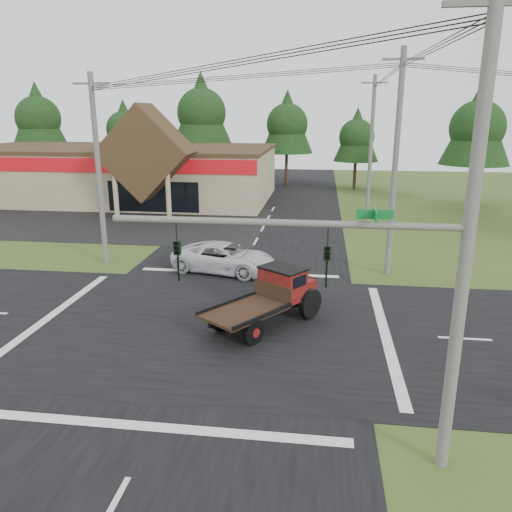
# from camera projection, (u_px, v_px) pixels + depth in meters

# --- Properties ---
(ground) EXTENTS (120.00, 120.00, 0.00)m
(ground) POSITION_uv_depth(u_px,v_px,m) (211.00, 325.00, 20.45)
(ground) COLOR #3A4F1C
(ground) RESTS_ON ground
(road_ns) EXTENTS (12.00, 120.00, 0.02)m
(road_ns) POSITION_uv_depth(u_px,v_px,m) (211.00, 325.00, 20.45)
(road_ns) COLOR black
(road_ns) RESTS_ON ground
(road_ew) EXTENTS (120.00, 12.00, 0.02)m
(road_ew) POSITION_uv_depth(u_px,v_px,m) (211.00, 325.00, 20.45)
(road_ew) COLOR black
(road_ew) RESTS_ON ground
(parking_apron) EXTENTS (28.00, 14.00, 0.02)m
(parking_apron) POSITION_uv_depth(u_px,v_px,m) (92.00, 221.00, 40.32)
(parking_apron) COLOR black
(parking_apron) RESTS_ON ground
(cvs_building) EXTENTS (30.40, 18.20, 9.19)m
(cvs_building) POSITION_uv_depth(u_px,v_px,m) (121.00, 172.00, 49.85)
(cvs_building) COLOR tan
(cvs_building) RESTS_ON ground
(traffic_signal_mast) EXTENTS (8.12, 0.24, 7.00)m
(traffic_signal_mast) POSITION_uv_depth(u_px,v_px,m) (384.00, 293.00, 11.35)
(traffic_signal_mast) COLOR #595651
(traffic_signal_mast) RESTS_ON ground
(utility_pole_nr) EXTENTS (2.00, 0.30, 11.00)m
(utility_pole_nr) POSITION_uv_depth(u_px,v_px,m) (467.00, 244.00, 10.81)
(utility_pole_nr) COLOR #595651
(utility_pole_nr) RESTS_ON ground
(utility_pole_nw) EXTENTS (2.00, 0.30, 10.50)m
(utility_pole_nw) POSITION_uv_depth(u_px,v_px,m) (98.00, 169.00, 27.60)
(utility_pole_nw) COLOR #595651
(utility_pole_nw) RESTS_ON ground
(utility_pole_ne) EXTENTS (2.00, 0.30, 11.50)m
(utility_pole_ne) POSITION_uv_depth(u_px,v_px,m) (395.00, 164.00, 25.45)
(utility_pole_ne) COLOR #595651
(utility_pole_ne) RESTS_ON ground
(utility_pole_n) EXTENTS (2.00, 0.30, 11.20)m
(utility_pole_n) POSITION_uv_depth(u_px,v_px,m) (371.00, 149.00, 38.83)
(utility_pole_n) COLOR #595651
(utility_pole_n) RESTS_ON ground
(tree_row_a) EXTENTS (6.72, 6.72, 12.12)m
(tree_row_a) POSITION_uv_depth(u_px,v_px,m) (38.00, 116.00, 60.15)
(tree_row_a) COLOR #332316
(tree_row_a) RESTS_ON ground
(tree_row_b) EXTENTS (5.60, 5.60, 10.10)m
(tree_row_b) POSITION_uv_depth(u_px,v_px,m) (124.00, 128.00, 61.16)
(tree_row_b) COLOR #332316
(tree_row_b) RESTS_ON ground
(tree_row_c) EXTENTS (7.28, 7.28, 13.13)m
(tree_row_c) POSITION_uv_depth(u_px,v_px,m) (202.00, 110.00, 58.39)
(tree_row_c) COLOR #332316
(tree_row_c) RESTS_ON ground
(tree_row_d) EXTENTS (6.16, 6.16, 11.11)m
(tree_row_d) POSITION_uv_depth(u_px,v_px,m) (287.00, 122.00, 58.45)
(tree_row_d) COLOR #332316
(tree_row_d) RESTS_ON ground
(tree_row_e) EXTENTS (5.04, 5.04, 9.09)m
(tree_row_e) POSITION_uv_depth(u_px,v_px,m) (357.00, 135.00, 55.90)
(tree_row_e) COLOR #332316
(tree_row_e) RESTS_ON ground
(tree_side_ne) EXTENTS (6.16, 6.16, 11.11)m
(tree_side_ne) POSITION_uv_depth(u_px,v_px,m) (478.00, 125.00, 44.74)
(tree_side_ne) COLOR #332316
(tree_side_ne) RESTS_ON ground
(antique_flatbed_truck) EXTENTS (4.89, 5.63, 2.28)m
(antique_flatbed_truck) POSITION_uv_depth(u_px,v_px,m) (265.00, 299.00, 20.17)
(antique_flatbed_truck) COLOR #530B0D
(antique_flatbed_truck) RESTS_ON ground
(white_pickup) EXTENTS (6.12, 3.82, 1.58)m
(white_pickup) POSITION_uv_depth(u_px,v_px,m) (224.00, 258.00, 27.23)
(white_pickup) COLOR silver
(white_pickup) RESTS_ON ground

